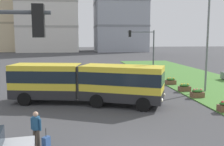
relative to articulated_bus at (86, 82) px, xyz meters
The scene contains 8 objects.
articulated_bus is the anchor object (origin of this frame).
pedestrian_crossing 8.41m from the articulated_bus, 108.35° to the right, with size 0.51×0.36×1.74m.
rolling_suitcase 8.55m from the articulated_bus, 105.03° to the right, with size 0.39×0.43×0.97m.
flower_planter_3 9.45m from the articulated_bus, ahead, with size 1.10×0.56×0.74m.
flower_planter_4 9.92m from the articulated_bus, 18.08° to the left, with size 1.10×0.56×0.74m.
flower_planter_5 11.54m from the articulated_bus, 35.36° to the left, with size 1.10×0.56×0.74m.
traffic_light_far_right 14.35m from the articulated_bus, 56.18° to the left, with size 3.42×0.28×5.95m.
streetlight_median 12.09m from the articulated_bus, 13.65° to the left, with size 0.70×0.28×9.30m.
Camera 1 is at (-2.69, -9.65, 5.09)m, focal length 41.97 mm.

